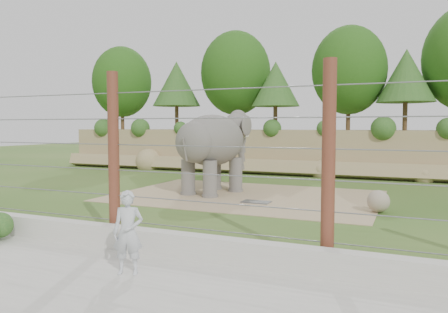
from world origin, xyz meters
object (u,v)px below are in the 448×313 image
at_px(stone_ball, 378,201).
at_px(barrier_fence, 114,157).
at_px(elephant, 212,152).
at_px(zookeeper, 128,232).

bearing_deg(stone_ball, barrier_fence, -132.22).
height_order(elephant, barrier_fence, barrier_fence).
bearing_deg(barrier_fence, stone_ball, 47.78).
bearing_deg(stone_ball, zookeeper, -115.66).
height_order(stone_ball, barrier_fence, barrier_fence).
bearing_deg(zookeeper, stone_ball, 43.63).
relative_size(elephant, stone_ball, 5.90).
bearing_deg(zookeeper, elephant, 85.26).
bearing_deg(elephant, stone_ball, -1.44).
distance_m(barrier_fence, zookeeper, 2.78).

